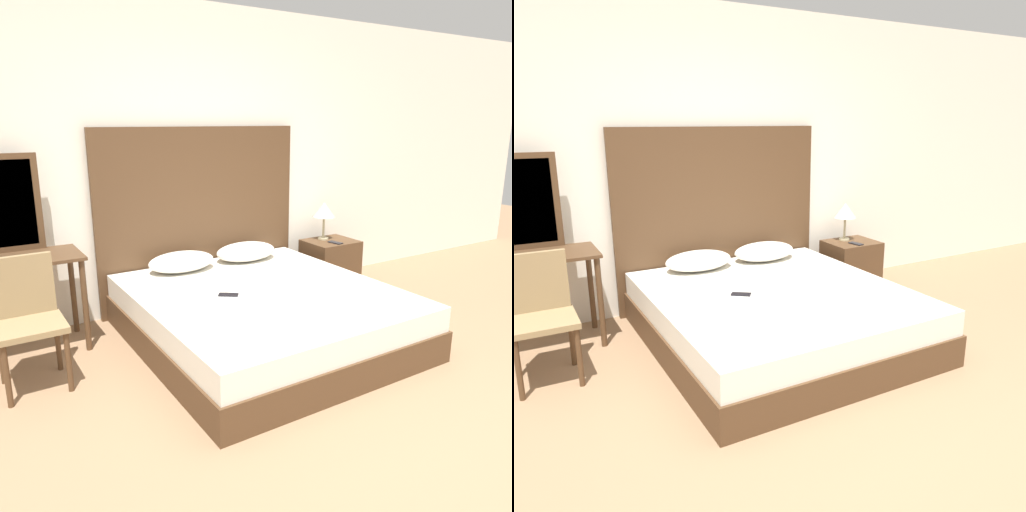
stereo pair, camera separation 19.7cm
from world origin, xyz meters
TOP-DOWN VIEW (x-y plane):
  - ground_plane at (0.00, 0.00)m, footprint 16.00×16.00m
  - wall_back at (0.00, 2.56)m, footprint 10.00×0.06m
  - bed at (0.12, 1.41)m, footprint 1.90×2.10m
  - headboard at (0.12, 2.49)m, footprint 1.99×0.05m
  - pillow_left at (-0.21, 2.23)m, footprint 0.60×0.38m
  - pillow_right at (0.45, 2.23)m, footprint 0.60×0.38m
  - phone_on_bed at (-0.17, 1.45)m, footprint 0.16×0.15m
  - nightstand at (1.48, 2.20)m, footprint 0.51×0.44m
  - table_lamp at (1.45, 2.29)m, footprint 0.23×0.23m
  - phone_on_nightstand at (1.45, 2.09)m, footprint 0.10×0.16m
  - vanity_desk at (-1.59, 2.18)m, footprint 1.04×0.49m
  - chair at (-1.54, 1.67)m, footprint 0.42×0.40m

SIDE VIEW (x-z plane):
  - ground_plane at x=0.00m, z-range 0.00..0.00m
  - bed at x=0.12m, z-range 0.00..0.42m
  - nightstand at x=1.48m, z-range 0.00..0.49m
  - phone_on_bed at x=-0.17m, z-range 0.42..0.43m
  - phone_on_nightstand at x=1.45m, z-range 0.49..0.50m
  - chair at x=-1.54m, z-range 0.07..0.92m
  - pillow_left at x=-0.21m, z-range 0.42..0.59m
  - pillow_right at x=0.45m, z-range 0.42..0.59m
  - vanity_desk at x=-1.59m, z-range 0.25..0.99m
  - table_lamp at x=1.45m, z-range 0.60..0.99m
  - headboard at x=0.12m, z-range 0.00..1.65m
  - wall_back at x=0.00m, z-range 0.00..2.70m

